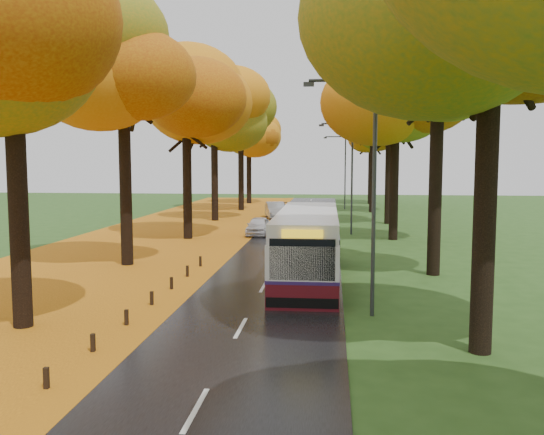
% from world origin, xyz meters
% --- Properties ---
extents(ground, '(160.00, 160.00, 0.00)m').
position_xyz_m(ground, '(0.00, 0.00, 0.00)').
color(ground, '#284C19').
rests_on(ground, ground).
extents(road, '(6.50, 90.00, 0.04)m').
position_xyz_m(road, '(0.00, 25.00, 0.02)').
color(road, black).
rests_on(road, ground).
extents(centre_line, '(0.12, 90.00, 0.01)m').
position_xyz_m(centre_line, '(0.00, 25.00, 0.04)').
color(centre_line, silver).
rests_on(centre_line, road).
extents(leaf_verge, '(12.00, 90.00, 0.02)m').
position_xyz_m(leaf_verge, '(-9.00, 25.00, 0.01)').
color(leaf_verge, '#803C0B').
rests_on(leaf_verge, ground).
extents(leaf_drift, '(0.90, 90.00, 0.01)m').
position_xyz_m(leaf_drift, '(-3.05, 25.00, 0.04)').
color(leaf_drift, orange).
rests_on(leaf_drift, road).
extents(trees_left, '(9.20, 74.00, 13.88)m').
position_xyz_m(trees_left, '(-7.18, 27.06, 9.53)').
color(trees_left, black).
rests_on(trees_left, ground).
extents(trees_right, '(9.30, 74.20, 13.96)m').
position_xyz_m(trees_right, '(7.19, 26.91, 9.69)').
color(trees_right, black).
rests_on(trees_right, ground).
extents(bollard_row, '(0.11, 23.51, 0.52)m').
position_xyz_m(bollard_row, '(-3.70, 4.70, 0.26)').
color(bollard_row, black).
rests_on(bollard_row, ground).
extents(streetlamp_near, '(2.45, 0.18, 8.00)m').
position_xyz_m(streetlamp_near, '(3.95, 8.00, 4.71)').
color(streetlamp_near, '#333538').
rests_on(streetlamp_near, ground).
extents(streetlamp_mid, '(2.45, 0.18, 8.00)m').
position_xyz_m(streetlamp_mid, '(3.95, 30.00, 4.71)').
color(streetlamp_mid, '#333538').
rests_on(streetlamp_mid, ground).
extents(streetlamp_far, '(2.45, 0.18, 8.00)m').
position_xyz_m(streetlamp_far, '(3.95, 52.00, 4.71)').
color(streetlamp_far, '#333538').
rests_on(streetlamp_far, ground).
extents(bus, '(2.70, 11.43, 3.00)m').
position_xyz_m(bus, '(1.76, 13.86, 1.61)').
color(bus, '#520C14').
rests_on(bus, road).
extents(car_white, '(1.56, 3.77, 1.28)m').
position_xyz_m(car_white, '(-2.35, 28.68, 0.68)').
color(car_white, silver).
rests_on(car_white, road).
extents(car_silver, '(2.51, 4.72, 1.48)m').
position_xyz_m(car_silver, '(-2.35, 40.83, 0.78)').
color(car_silver, '#94969B').
rests_on(car_silver, road).
extents(car_dark, '(1.72, 4.10, 1.18)m').
position_xyz_m(car_dark, '(-2.35, 43.72, 0.63)').
color(car_dark, black).
rests_on(car_dark, road).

